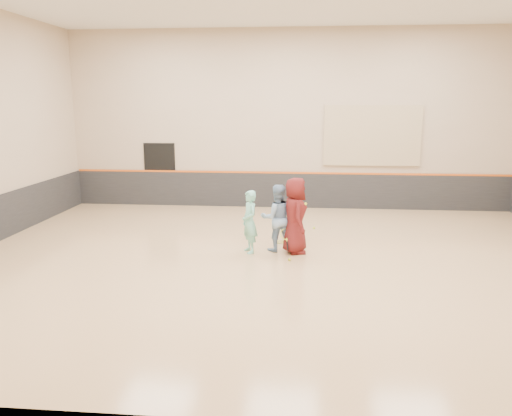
# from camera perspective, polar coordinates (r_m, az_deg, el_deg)

# --- Properties ---
(room) EXTENTS (15.04, 12.04, 6.22)m
(room) POSITION_cam_1_polar(r_m,az_deg,el_deg) (11.44, 2.74, -2.12)
(room) COLOR tan
(room) RESTS_ON ground
(wainscot_back) EXTENTS (14.90, 0.04, 1.20)m
(wainscot_back) POSITION_cam_1_polar(r_m,az_deg,el_deg) (17.32, 3.62, 2.02)
(wainscot_back) COLOR #232326
(wainscot_back) RESTS_ON floor
(accent_stripe) EXTENTS (14.90, 0.03, 0.06)m
(accent_stripe) POSITION_cam_1_polar(r_m,az_deg,el_deg) (17.21, 3.65, 4.05)
(accent_stripe) COLOR #D85914
(accent_stripe) RESTS_ON wall_back
(acoustic_panel) EXTENTS (3.20, 0.08, 2.00)m
(acoustic_panel) POSITION_cam_1_polar(r_m,az_deg,el_deg) (17.23, 13.15, 8.05)
(acoustic_panel) COLOR tan
(acoustic_panel) RESTS_ON wall_back
(doorway) EXTENTS (1.10, 0.05, 2.20)m
(doorway) POSITION_cam_1_polar(r_m,az_deg,el_deg) (17.95, -10.90, 3.80)
(doorway) COLOR black
(doorway) RESTS_ON floor
(girl) EXTENTS (0.58, 0.66, 1.53)m
(girl) POSITION_cam_1_polar(r_m,az_deg,el_deg) (12.07, -0.74, -1.58)
(girl) COLOR #7DD9C2
(girl) RESTS_ON floor
(instructor) EXTENTS (0.94, 0.81, 1.65)m
(instructor) POSITION_cam_1_polar(r_m,az_deg,el_deg) (12.22, 2.40, -1.13)
(instructor) COLOR #7C9BBF
(instructor) RESTS_ON floor
(young_man) EXTENTS (0.77, 1.01, 1.85)m
(young_man) POSITION_cam_1_polar(r_m,az_deg,el_deg) (12.06, 4.49, -0.86)
(young_man) COLOR #5B1516
(young_man) RESTS_ON floor
(held_racket) EXTENTS (0.40, 0.40, 0.58)m
(held_racket) POSITION_cam_1_polar(r_m,az_deg,el_deg) (12.05, 3.48, -2.99)
(held_racket) COLOR yellow
(held_racket) RESTS_ON instructor
(spare_racket) EXTENTS (0.64, 0.64, 0.10)m
(spare_racket) POSITION_cam_1_polar(r_m,az_deg,el_deg) (13.10, 2.77, -3.74)
(spare_racket) COLOR #A9C42B
(spare_racket) RESTS_ON floor
(ball_under_racket) EXTENTS (0.07, 0.07, 0.07)m
(ball_under_racket) POSITION_cam_1_polar(r_m,az_deg,el_deg) (11.63, 3.85, -5.89)
(ball_under_racket) COLOR #CDD331
(ball_under_racket) RESTS_ON floor
(ball_in_hand) EXTENTS (0.07, 0.07, 0.07)m
(ball_in_hand) POSITION_cam_1_polar(r_m,az_deg,el_deg) (11.85, 5.69, 0.47)
(ball_in_hand) COLOR yellow
(ball_in_hand) RESTS_ON young_man
(ball_beside_spare) EXTENTS (0.07, 0.07, 0.07)m
(ball_beside_spare) POSITION_cam_1_polar(r_m,az_deg,el_deg) (14.54, 6.64, -2.27)
(ball_beside_spare) COLOR #BCD732
(ball_beside_spare) RESTS_ON floor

